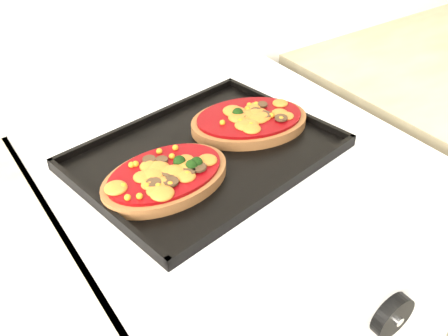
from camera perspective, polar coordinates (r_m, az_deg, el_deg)
stove at (r=1.14m, az=1.02°, el=-17.80°), size 0.60×0.60×0.91m
control_panel at (r=0.70m, az=16.88°, el=-15.09°), size 0.60×0.02×0.09m
knob_center at (r=0.70m, az=18.65°, el=-15.68°), size 0.06×0.02×0.06m
baking_tray at (r=0.82m, az=-1.99°, el=1.83°), size 0.45×0.37×0.02m
pizza_left at (r=0.75m, az=-6.72°, el=-0.86°), size 0.21×0.15×0.03m
pizza_right at (r=0.88m, az=2.91°, el=5.52°), size 0.24×0.20×0.03m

